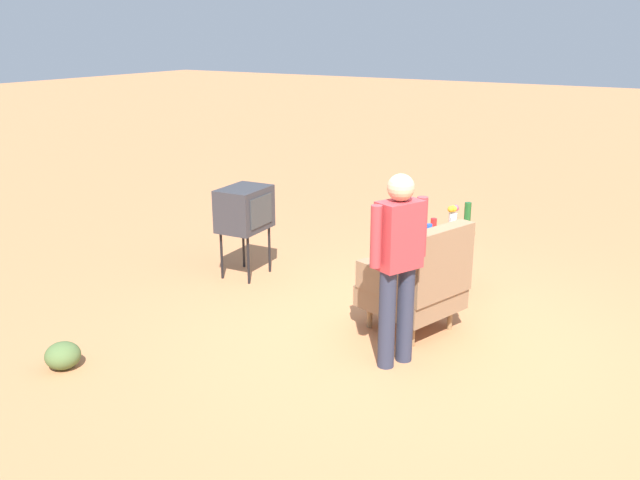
% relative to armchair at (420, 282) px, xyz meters
% --- Properties ---
extents(ground_plane, '(60.00, 60.00, 0.00)m').
position_rel_armchair_xyz_m(ground_plane, '(0.17, -0.08, -0.50)').
color(ground_plane, '#C17A4C').
extents(armchair, '(0.95, 0.97, 1.06)m').
position_rel_armchair_xyz_m(armchair, '(0.00, 0.00, 0.00)').
color(armchair, '#937047').
rests_on(armchair, ground).
extents(side_table, '(0.56, 0.56, 0.67)m').
position_rel_armchair_xyz_m(side_table, '(-0.98, -0.20, 0.07)').
color(side_table, black).
rests_on(side_table, ground).
extents(tv_on_stand, '(0.63, 0.48, 1.03)m').
position_rel_armchair_xyz_m(tv_on_stand, '(-0.38, -2.30, 0.28)').
color(tv_on_stand, black).
rests_on(tv_on_stand, ground).
extents(person_standing, '(0.53, 0.35, 1.64)m').
position_rel_armchair_xyz_m(person_standing, '(0.68, 0.09, 0.44)').
color(person_standing, '#2D3347').
rests_on(person_standing, ground).
extents(soda_can_blue, '(0.07, 0.07, 0.12)m').
position_rel_armchair_xyz_m(soda_can_blue, '(-0.88, -0.29, 0.23)').
color(soda_can_blue, blue).
rests_on(soda_can_blue, side_table).
extents(bottle_wine_green, '(0.07, 0.07, 0.32)m').
position_rel_armchair_xyz_m(bottle_wine_green, '(-1.21, -0.00, 0.33)').
color(bottle_wine_green, '#1E5623').
rests_on(bottle_wine_green, side_table).
extents(soda_can_red, '(0.07, 0.07, 0.12)m').
position_rel_armchair_xyz_m(soda_can_red, '(-1.11, -0.34, 0.23)').
color(soda_can_red, red).
rests_on(soda_can_red, side_table).
extents(bottle_short_clear, '(0.06, 0.06, 0.20)m').
position_rel_armchair_xyz_m(bottle_short_clear, '(-0.99, -0.08, 0.27)').
color(bottle_short_clear, silver).
rests_on(bottle_short_clear, side_table).
extents(flower_vase, '(0.14, 0.10, 0.27)m').
position_rel_armchair_xyz_m(flower_vase, '(-1.21, -0.16, 0.32)').
color(flower_vase, silver).
rests_on(flower_vase, side_table).
extents(shrub_near, '(0.29, 0.29, 0.23)m').
position_rel_armchair_xyz_m(shrub_near, '(2.21, -2.24, -0.38)').
color(shrub_near, '#516B38').
rests_on(shrub_near, ground).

